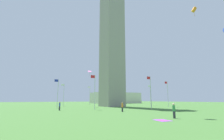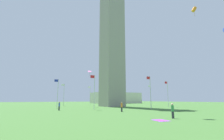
{
  "view_description": "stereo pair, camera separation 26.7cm",
  "coord_description": "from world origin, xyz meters",
  "px_view_note": "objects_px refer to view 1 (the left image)",
  "views": [
    {
      "loc": [
        28.52,
        45.49,
        2.17
      ],
      "look_at": [
        0.0,
        0.0,
        11.94
      ],
      "focal_mm": 26.16,
      "sensor_mm": 36.0,
      "label": 1
    },
    {
      "loc": [
        28.3,
        45.63,
        2.17
      ],
      "look_at": [
        0.0,
        0.0,
        11.94
      ],
      "focal_mm": 26.16,
      "sensor_mm": 36.0,
      "label": 2
    }
  ],
  "objects_px": {
    "flagpole_se": "(168,93)",
    "flagpole_s": "(150,94)",
    "flagpole_w": "(90,95)",
    "flagpole_ne": "(95,90)",
    "person_blue_shirt": "(60,106)",
    "picnic_blanket_near_first_person": "(162,120)",
    "flagpole_sw": "(121,95)",
    "flagpole_nw": "(64,94)",
    "obelisk_monument": "(112,21)",
    "flagpole_e": "(151,91)",
    "person_green_shirt": "(174,111)",
    "kite_orange_box": "(194,10)",
    "flagpole_n": "(58,92)",
    "distant_building": "(116,98)",
    "kite_pink_diamond": "(90,72)",
    "person_orange_shirt": "(122,107)"
  },
  "relations": [
    {
      "from": "obelisk_monument",
      "to": "flagpole_ne",
      "type": "distance_m",
      "value": 30.68
    },
    {
      "from": "person_green_shirt",
      "to": "kite_orange_box",
      "type": "height_order",
      "value": "kite_orange_box"
    },
    {
      "from": "flagpole_sw",
      "to": "person_blue_shirt",
      "type": "xyz_separation_m",
      "value": [
        31.66,
        22.99,
        -3.39
      ]
    },
    {
      "from": "flagpole_s",
      "to": "flagpole_nw",
      "type": "bearing_deg",
      "value": -22.5
    },
    {
      "from": "obelisk_monument",
      "to": "kite_pink_diamond",
      "type": "relative_size",
      "value": 34.77
    },
    {
      "from": "flagpole_s",
      "to": "picnic_blanket_near_first_person",
      "type": "bearing_deg",
      "value": 46.22
    },
    {
      "from": "flagpole_se",
      "to": "kite_pink_diamond",
      "type": "relative_size",
      "value": 4.55
    },
    {
      "from": "flagpole_se",
      "to": "person_blue_shirt",
      "type": "bearing_deg",
      "value": -2.77
    },
    {
      "from": "flagpole_n",
      "to": "flagpole_e",
      "type": "bearing_deg",
      "value": 135.0
    },
    {
      "from": "kite_orange_box",
      "to": "flagpole_s",
      "type": "bearing_deg",
      "value": -97.45
    },
    {
      "from": "picnic_blanket_near_first_person",
      "to": "kite_pink_diamond",
      "type": "bearing_deg",
      "value": -100.35
    },
    {
      "from": "flagpole_e",
      "to": "person_blue_shirt",
      "type": "relative_size",
      "value": 4.45
    },
    {
      "from": "flagpole_s",
      "to": "flagpole_nw",
      "type": "xyz_separation_m",
      "value": [
        29.6,
        -12.26,
        0.0
      ]
    },
    {
      "from": "person_orange_shirt",
      "to": "kite_orange_box",
      "type": "relative_size",
      "value": 0.59
    },
    {
      "from": "person_green_shirt",
      "to": "picnic_blanket_near_first_person",
      "type": "bearing_deg",
      "value": 95.09
    },
    {
      "from": "flagpole_n",
      "to": "kite_pink_diamond",
      "type": "relative_size",
      "value": 4.55
    },
    {
      "from": "flagpole_sw",
      "to": "kite_pink_diamond",
      "type": "bearing_deg",
      "value": 32.8
    },
    {
      "from": "flagpole_se",
      "to": "flagpole_s",
      "type": "xyz_separation_m",
      "value": [
        -5.08,
        -12.26,
        0.0
      ]
    },
    {
      "from": "flagpole_w",
      "to": "flagpole_ne",
      "type": "bearing_deg",
      "value": 67.5
    },
    {
      "from": "flagpole_sw",
      "to": "flagpole_nw",
      "type": "height_order",
      "value": "same"
    },
    {
      "from": "distant_building",
      "to": "obelisk_monument",
      "type": "bearing_deg",
      "value": 55.25
    },
    {
      "from": "flagpole_sw",
      "to": "person_blue_shirt",
      "type": "bearing_deg",
      "value": 35.99
    },
    {
      "from": "person_orange_shirt",
      "to": "person_blue_shirt",
      "type": "relative_size",
      "value": 1.01
    },
    {
      "from": "flagpole_e",
      "to": "kite_orange_box",
      "type": "relative_size",
      "value": 2.58
    },
    {
      "from": "flagpole_n",
      "to": "flagpole_ne",
      "type": "xyz_separation_m",
      "value": [
        -5.08,
        12.26,
        0.0
      ]
    },
    {
      "from": "person_blue_shirt",
      "to": "picnic_blanket_near_first_person",
      "type": "xyz_separation_m",
      "value": [
        -5.0,
        22.38,
        -0.86
      ]
    },
    {
      "from": "flagpole_sw",
      "to": "distant_building",
      "type": "height_order",
      "value": "flagpole_sw"
    },
    {
      "from": "flagpole_s",
      "to": "flagpole_sw",
      "type": "bearing_deg",
      "value": -67.5
    },
    {
      "from": "person_blue_shirt",
      "to": "kite_pink_diamond",
      "type": "height_order",
      "value": "kite_pink_diamond"
    },
    {
      "from": "person_green_shirt",
      "to": "obelisk_monument",
      "type": "bearing_deg",
      "value": -25.65
    },
    {
      "from": "flagpole_ne",
      "to": "distant_building",
      "type": "xyz_separation_m",
      "value": [
        -39.15,
        -50.92,
        -1.1
      ]
    },
    {
      "from": "obelisk_monument",
      "to": "flagpole_sw",
      "type": "distance_m",
      "value": 30.63
    },
    {
      "from": "flagpole_e",
      "to": "obelisk_monument",
      "type": "bearing_deg",
      "value": -90.2
    },
    {
      "from": "flagpole_e",
      "to": "flagpole_se",
      "type": "bearing_deg",
      "value": -157.5
    },
    {
      "from": "flagpole_e",
      "to": "picnic_blanket_near_first_person",
      "type": "relative_size",
      "value": 4.3
    },
    {
      "from": "flagpole_sw",
      "to": "picnic_blanket_near_first_person",
      "type": "xyz_separation_m",
      "value": [
        26.66,
        45.38,
        -4.25
      ]
    },
    {
      "from": "flagpole_e",
      "to": "person_green_shirt",
      "type": "bearing_deg",
      "value": 52.47
    },
    {
      "from": "flagpole_n",
      "to": "flagpole_ne",
      "type": "distance_m",
      "value": 13.27
    },
    {
      "from": "flagpole_n",
      "to": "flagpole_ne",
      "type": "relative_size",
      "value": 1.0
    },
    {
      "from": "person_green_shirt",
      "to": "kite_pink_diamond",
      "type": "relative_size",
      "value": 1.03
    },
    {
      "from": "flagpole_e",
      "to": "flagpole_w",
      "type": "bearing_deg",
      "value": -90.0
    },
    {
      "from": "flagpole_ne",
      "to": "flagpole_nw",
      "type": "distance_m",
      "value": 24.52
    },
    {
      "from": "person_orange_shirt",
      "to": "flagpole_nw",
      "type": "bearing_deg",
      "value": 25.06
    },
    {
      "from": "person_orange_shirt",
      "to": "flagpole_s",
      "type": "bearing_deg",
      "value": -31.14
    },
    {
      "from": "flagpole_s",
      "to": "obelisk_monument",
      "type": "bearing_deg",
      "value": -0.0
    },
    {
      "from": "flagpole_e",
      "to": "picnic_blanket_near_first_person",
      "type": "xyz_separation_m",
      "value": [
        14.4,
        15.77,
        -4.25
      ]
    },
    {
      "from": "person_orange_shirt",
      "to": "picnic_blanket_near_first_person",
      "type": "relative_size",
      "value": 0.97
    },
    {
      "from": "kite_pink_diamond",
      "to": "flagpole_se",
      "type": "bearing_deg",
      "value": 151.93
    },
    {
      "from": "flagpole_s",
      "to": "kite_pink_diamond",
      "type": "relative_size",
      "value": 4.55
    },
    {
      "from": "flagpole_sw",
      "to": "kite_orange_box",
      "type": "distance_m",
      "value": 41.23
    }
  ]
}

